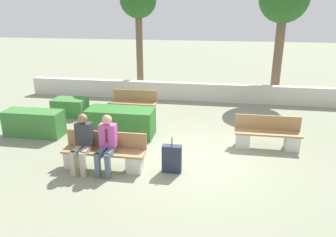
{
  "coord_description": "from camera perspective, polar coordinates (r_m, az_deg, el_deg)",
  "views": [
    {
      "loc": [
        0.74,
        -7.51,
        3.7
      ],
      "look_at": [
        -0.57,
        0.5,
        0.9
      ],
      "focal_mm": 35.0,
      "sensor_mm": 36.0,
      "label": 1
    }
  ],
  "objects": [
    {
      "name": "ground_plane",
      "position": [
        8.41,
        3.32,
        -7.12
      ],
      "size": [
        60.0,
        60.0,
        0.0
      ],
      "primitive_type": "plane",
      "color": "gray"
    },
    {
      "name": "hedge_block_mid_left",
      "position": [
        12.12,
        -16.67,
        1.93
      ],
      "size": [
        1.13,
        0.75,
        0.6
      ],
      "color": "#3D7A38",
      "rests_on": "ground_plane"
    },
    {
      "name": "person_seated_woman",
      "position": [
        7.89,
        -14.67,
        -3.61
      ],
      "size": [
        0.38,
        0.63,
        1.35
      ],
      "color": "#B2A893",
      "rests_on": "ground_plane"
    },
    {
      "name": "hedge_block_near_right",
      "position": [
        9.85,
        -8.22,
        -0.66
      ],
      "size": [
        1.97,
        0.86,
        0.83
      ],
      "color": "#33702D",
      "rests_on": "ground_plane"
    },
    {
      "name": "perimeter_wall",
      "position": [
        13.47,
        5.89,
        4.6
      ],
      "size": [
        14.66,
        0.3,
        0.72
      ],
      "color": "beige",
      "rests_on": "ground_plane"
    },
    {
      "name": "bench_left_side",
      "position": [
        11.75,
        -5.93,
        2.22
      ],
      "size": [
        1.61,
        0.49,
        0.86
      ],
      "rotation": [
        0.0,
        0.0,
        -0.01
      ],
      "color": "#A37A4C",
      "rests_on": "ground_plane"
    },
    {
      "name": "hedge_block_near_left",
      "position": [
        10.56,
        -22.29,
        -0.74
      ],
      "size": [
        1.73,
        0.64,
        0.77
      ],
      "color": "#3D7A38",
      "rests_on": "ground_plane"
    },
    {
      "name": "suitcase",
      "position": [
        7.66,
        0.67,
        -7.03
      ],
      "size": [
        0.45,
        0.19,
        0.87
      ],
      "color": "#282D42",
      "rests_on": "ground_plane"
    },
    {
      "name": "bench_front",
      "position": [
        8.0,
        -11.01,
        -6.21
      ],
      "size": [
        1.98,
        0.48,
        0.86
      ],
      "color": "#A37A4C",
      "rests_on": "ground_plane"
    },
    {
      "name": "tree_leftmost",
      "position": [
        14.46,
        -5.2,
        19.32
      ],
      "size": [
        1.53,
        1.53,
        4.72
      ],
      "color": "brown",
      "rests_on": "ground_plane"
    },
    {
      "name": "bench_right_side",
      "position": [
        9.37,
        16.9,
        -2.94
      ],
      "size": [
        1.77,
        0.48,
        0.86
      ],
      "rotation": [
        0.0,
        0.0,
        0.16
      ],
      "color": "#A37A4C",
      "rests_on": "ground_plane"
    },
    {
      "name": "tree_center_left",
      "position": [
        14.65,
        19.54,
        18.75
      ],
      "size": [
        2.01,
        2.01,
        5.02
      ],
      "color": "brown",
      "rests_on": "ground_plane"
    },
    {
      "name": "person_seated_man",
      "position": [
        7.67,
        -10.64,
        -3.89
      ],
      "size": [
        0.38,
        0.63,
        1.36
      ],
      "color": "#515B70",
      "rests_on": "ground_plane"
    }
  ]
}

